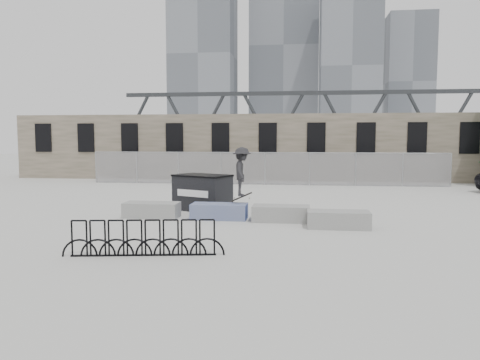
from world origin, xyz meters
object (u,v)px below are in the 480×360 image
object	(u,v)px
planter_offset	(338,219)
bike_rack	(144,239)
planter_center_right	(281,213)
planter_center_left	(219,211)
skateboarder	(242,172)
planter_far_left	(152,209)
dumpster	(202,192)

from	to	relation	value
planter_offset	bike_rack	bearing A→B (deg)	-139.83
planter_center_right	bike_rack	bearing A→B (deg)	-121.16
bike_rack	planter_center_left	bearing A→B (deg)	80.13
bike_rack	skateboarder	size ratio (longest dim) A/B	2.01
planter_far_left	dumpster	bearing A→B (deg)	52.25
skateboarder	planter_far_left	bearing A→B (deg)	88.18
dumpster	bike_rack	size ratio (longest dim) A/B	0.64
planter_far_left	planter_center_right	world-z (taller)	same
planter_offset	dumpster	bearing A→B (deg)	149.02
planter_far_left	bike_rack	distance (m)	5.68
planter_center_left	dumpster	world-z (taller)	dumpster
planter_far_left	planter_center_right	size ratio (longest dim) A/B	1.00
dumpster	bike_rack	world-z (taller)	dumpster
planter_far_left	dumpster	world-z (taller)	dumpster
planter_far_left	bike_rack	world-z (taller)	bike_rack
bike_rack	skateboarder	world-z (taller)	skateboarder
planter_center_left	dumpster	xyz separation A→B (m)	(-1.03, 1.94, 0.43)
planter_center_left	planter_offset	bearing A→B (deg)	-15.68
planter_far_left	dumpster	distance (m)	2.49
planter_far_left	planter_center_left	distance (m)	2.52
planter_center_right	bike_rack	world-z (taller)	bike_rack
planter_far_left	planter_center_left	size ratio (longest dim) A/B	1.00
planter_center_right	skateboarder	distance (m)	2.07
planter_offset	skateboarder	xyz separation A→B (m)	(-3.35, 1.47, 1.40)
planter_center_right	skateboarder	size ratio (longest dim) A/B	1.01
planter_center_left	planter_center_right	xyz separation A→B (m)	(2.23, -0.19, 0.00)
planter_far_left	dumpster	xyz separation A→B (m)	(1.50, 1.94, 0.43)
planter_center_right	planter_offset	world-z (taller)	same
planter_center_left	bike_rack	bearing A→B (deg)	-99.87
planter_far_left	skateboarder	bearing A→B (deg)	5.23
planter_far_left	planter_offset	size ratio (longest dim) A/B	1.00
planter_center_left	planter_offset	distance (m)	4.30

